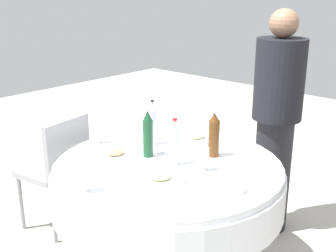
{
  "coord_description": "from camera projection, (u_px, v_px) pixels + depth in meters",
  "views": [
    {
      "loc": [
        1.74,
        1.59,
        1.74
      ],
      "look_at": [
        0.0,
        0.0,
        0.97
      ],
      "focal_mm": 46.22,
      "sensor_mm": 36.0,
      "label": 1
    }
  ],
  "objects": [
    {
      "name": "dining_table",
      "position": [
        168.0,
        186.0,
        2.6
      ],
      "size": [
        1.38,
        1.38,
        0.74
      ],
      "color": "white",
      "rests_on": "ground_plane"
    },
    {
      "name": "bottle_dark_green_far",
      "position": [
        148.0,
        134.0,
        2.61
      ],
      "size": [
        0.06,
        0.06,
        0.3
      ],
      "color": "#194728",
      "rests_on": "dining_table"
    },
    {
      "name": "plate_inner",
      "position": [
        221.0,
        187.0,
        2.23
      ],
      "size": [
        0.25,
        0.25,
        0.02
      ],
      "color": "white",
      "rests_on": "dining_table"
    },
    {
      "name": "fork_east",
      "position": [
        185.0,
        203.0,
        2.07
      ],
      "size": [
        0.18,
        0.07,
        0.0
      ],
      "primitive_type": "cube",
      "rotation": [
        0.0,
        0.0,
        2.83
      ],
      "color": "silver",
      "rests_on": "dining_table"
    },
    {
      "name": "spoon_west",
      "position": [
        169.0,
        150.0,
        2.74
      ],
      "size": [
        0.18,
        0.06,
        0.0
      ],
      "primitive_type": "cube",
      "rotation": [
        0.0,
        0.0,
        2.92
      ],
      "color": "silver",
      "rests_on": "dining_table"
    },
    {
      "name": "person_rear",
      "position": [
        276.0,
        121.0,
        3.02
      ],
      "size": [
        0.34,
        0.34,
        1.6
      ],
      "rotation": [
        0.0,
        0.0,
        1.35
      ],
      "color": "#26262B",
      "rests_on": "ground_plane"
    },
    {
      "name": "plate_near",
      "position": [
        116.0,
        155.0,
        2.65
      ],
      "size": [
        0.24,
        0.24,
        0.04
      ],
      "color": "white",
      "rests_on": "dining_table"
    },
    {
      "name": "bottle_clear_west",
      "position": [
        152.0,
        124.0,
        2.81
      ],
      "size": [
        0.06,
        0.06,
        0.3
      ],
      "color": "silver",
      "rests_on": "dining_table"
    },
    {
      "name": "plate_right",
      "position": [
        197.0,
        138.0,
        2.94
      ],
      "size": [
        0.26,
        0.26,
        0.04
      ],
      "color": "white",
      "rests_on": "dining_table"
    },
    {
      "name": "wine_glass_south",
      "position": [
        143.0,
        120.0,
        2.98
      ],
      "size": [
        0.07,
        0.07,
        0.16
      ],
      "color": "white",
      "rests_on": "dining_table"
    },
    {
      "name": "plate_front",
      "position": [
        162.0,
        179.0,
        2.32
      ],
      "size": [
        0.26,
        0.26,
        0.04
      ],
      "color": "white",
      "rests_on": "dining_table"
    },
    {
      "name": "chair_south",
      "position": [
        59.0,
        164.0,
        3.09
      ],
      "size": [
        0.46,
        0.46,
        0.87
      ],
      "rotation": [
        0.0,
        0.0,
        3.31
      ],
      "color": "#99999E",
      "rests_on": "ground_plane"
    },
    {
      "name": "folded_napkin",
      "position": [
        242.0,
        163.0,
        2.53
      ],
      "size": [
        0.19,
        0.19,
        0.02
      ],
      "primitive_type": "cube",
      "rotation": [
        0.0,
        0.0,
        -0.34
      ],
      "color": "white",
      "rests_on": "dining_table"
    },
    {
      "name": "bottle_clear_east",
      "position": [
        175.0,
        143.0,
        2.49
      ],
      "size": [
        0.06,
        0.06,
        0.28
      ],
      "color": "silver",
      "rests_on": "dining_table"
    },
    {
      "name": "wine_glass_outer",
      "position": [
        203.0,
        155.0,
        2.42
      ],
      "size": [
        0.06,
        0.06,
        0.14
      ],
      "color": "white",
      "rests_on": "dining_table"
    },
    {
      "name": "wine_glass_mid",
      "position": [
        84.0,
        172.0,
        2.16
      ],
      "size": [
        0.07,
        0.07,
        0.15
      ],
      "color": "white",
      "rests_on": "dining_table"
    },
    {
      "name": "bottle_brown_rear",
      "position": [
        214.0,
        135.0,
        2.62
      ],
      "size": [
        0.07,
        0.07,
        0.29
      ],
      "color": "#593314",
      "rests_on": "dining_table"
    },
    {
      "name": "wine_glass_far",
      "position": [
        98.0,
        130.0,
        2.84
      ],
      "size": [
        0.07,
        0.07,
        0.13
      ],
      "color": "white",
      "rests_on": "dining_table"
    }
  ]
}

